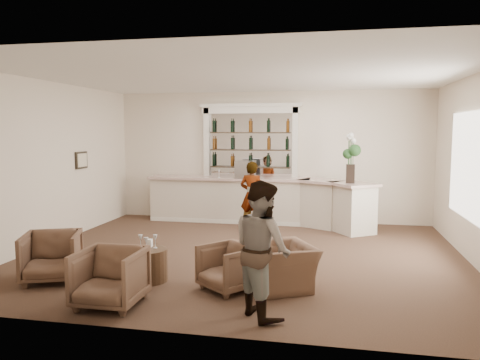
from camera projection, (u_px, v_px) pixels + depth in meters
name	position (u px, v px, depth m)	size (l,w,h in m)	color
ground	(244.00, 255.00, 8.75)	(8.00, 8.00, 0.00)	brown
room_shell	(259.00, 129.00, 9.16)	(8.04, 7.02, 3.32)	beige
bar_counter	(260.00, 201.00, 11.64)	(5.72, 1.80, 1.14)	beige
back_bar_alcove	(250.00, 142.00, 11.96)	(2.64, 0.25, 3.00)	white
cocktail_table	(148.00, 265.00, 7.20)	(0.61, 0.61, 0.50)	#442D1D
sommelier	(252.00, 195.00, 10.94)	(0.58, 0.38, 1.60)	gray
guest	(262.00, 249.00, 5.80)	(0.83, 0.65, 1.70)	gray
armchair_left	(52.00, 257.00, 7.19)	(0.81, 0.84, 0.76)	brown
armchair_center	(110.00, 277.00, 6.15)	(0.82, 0.84, 0.77)	brown
armchair_right	(229.00, 267.00, 6.79)	(0.71, 0.73, 0.67)	brown
armchair_far	(282.00, 266.00, 6.90)	(0.99, 0.87, 0.64)	brown
espresso_machine	(245.00, 170.00, 11.56)	(0.49, 0.41, 0.43)	#B7B7BC
flower_vase	(351.00, 155.00, 10.46)	(0.29, 0.29, 1.11)	black
wine_glass_bar_left	(219.00, 173.00, 11.71)	(0.07, 0.07, 0.21)	white
wine_glass_bar_right	(254.00, 174.00, 11.63)	(0.07, 0.07, 0.21)	white
wine_glass_tbl_a	(141.00, 241.00, 7.22)	(0.07, 0.07, 0.21)	white
wine_glass_tbl_b	(155.00, 241.00, 7.22)	(0.07, 0.07, 0.21)	white
wine_glass_tbl_c	(146.00, 244.00, 7.03)	(0.07, 0.07, 0.21)	white
napkin_holder	(149.00, 243.00, 7.31)	(0.08, 0.08, 0.12)	white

